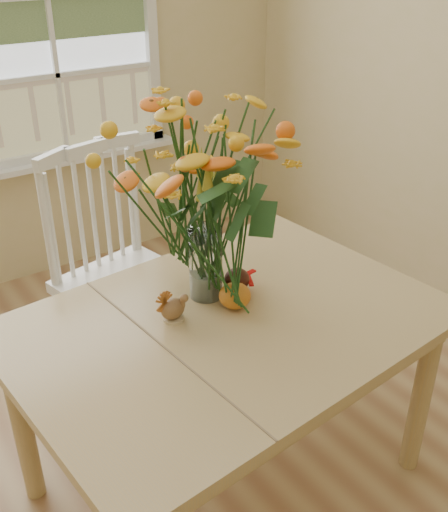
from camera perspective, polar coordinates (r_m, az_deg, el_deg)
dining_table at (r=1.99m, az=0.33°, el=-8.13°), size 1.43×1.08×0.73m
windsor_chair at (r=2.60m, az=-10.53°, el=-0.44°), size 0.58×0.56×1.06m
flower_vase at (r=1.88m, az=-1.88°, el=6.06°), size 0.53×0.53×0.63m
pumpkin at (r=1.97m, az=1.04°, el=-3.91°), size 0.11×0.11×0.08m
turkey_figurine at (r=1.91m, az=-4.89°, el=-5.04°), size 0.09×0.07×0.11m
dark_gourd at (r=2.06m, az=1.23°, el=-2.33°), size 0.13×0.11×0.08m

